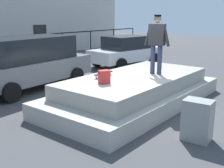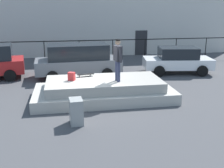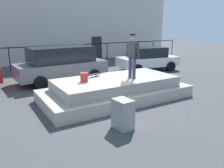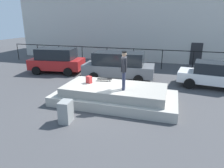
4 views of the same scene
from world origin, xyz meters
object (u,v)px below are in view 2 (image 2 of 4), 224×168
at_px(skateboard, 86,74).
at_px(car_grey_hatchback_mid, 78,60).
at_px(car_white_sedan_far, 178,60).
at_px(backpack, 72,76).
at_px(utility_box, 76,111).
at_px(skateboarder, 118,57).

xyz_separation_m(skateboard, car_grey_hatchback_mid, (-0.15, 3.44, 0.00)).
bearing_deg(car_white_sedan_far, skateboard, -149.74).
distance_m(backpack, car_grey_hatchback_mid, 4.04).
bearing_deg(utility_box, car_white_sedan_far, 41.12).
bearing_deg(car_grey_hatchback_mid, skateboarder, -72.03).
distance_m(skateboarder, backpack, 2.16).
bearing_deg(car_grey_hatchback_mid, utility_box, -93.71).
height_order(skateboard, car_grey_hatchback_mid, car_grey_hatchback_mid).
height_order(skateboarder, backpack, skateboarder).
relative_size(backpack, car_white_sedan_far, 0.08).
height_order(skateboard, backpack, backpack).
relative_size(car_grey_hatchback_mid, car_white_sedan_far, 1.15).
xyz_separation_m(skateboarder, car_white_sedan_far, (4.54, 4.41, -1.12)).
bearing_deg(skateboard, car_grey_hatchback_mid, 92.58).
xyz_separation_m(backpack, car_grey_hatchback_mid, (0.49, 4.01, -0.08)).
relative_size(skateboard, car_grey_hatchback_mid, 0.16).
distance_m(car_grey_hatchback_mid, car_white_sedan_far, 5.98).
xyz_separation_m(skateboarder, backpack, (-1.93, 0.44, -0.86)).
xyz_separation_m(backpack, utility_box, (0.06, -2.58, -0.61)).
bearing_deg(utility_box, skateboard, 75.03).
distance_m(skateboarder, utility_box, 3.20).
relative_size(skateboarder, car_grey_hatchback_mid, 0.36).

